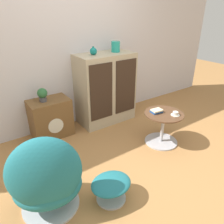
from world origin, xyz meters
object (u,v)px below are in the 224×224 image
Objects in this scene: ottoman at (111,186)px; coffee_table at (163,127)px; potted_plant at (42,94)px; book_stack at (156,111)px; tv_console at (51,118)px; vase_leftmost at (93,51)px; egg_chair at (47,180)px; vase_inner_left at (116,47)px; teacup at (175,114)px; sideboard at (106,89)px.

ottoman is 1.27m from coffee_table.
coffee_table is at bearing -40.62° from potted_plant.
tv_console is at bearing 138.31° from book_stack.
coffee_table is 1.48m from vase_leftmost.
tv_console is at bearing 68.25° from egg_chair.
coffee_table is 3.27× the size of vase_inner_left.
coffee_table is (1.74, 0.22, -0.12)m from egg_chair.
teacup is (1.36, -1.23, -0.19)m from potted_plant.
ottoman is (0.55, -0.22, -0.20)m from egg_chair.
vase_inner_left is (1.12, 1.49, 1.04)m from ottoman.
tv_console is 1.55m from book_stack.
teacup reaches higher than book_stack.
potted_plant is at bearing 70.91° from egg_chair.
sideboard is 0.68m from vase_inner_left.
potted_plant is at bearing 137.99° from teacup.
egg_chair is at bearing -172.79° from coffee_table.
book_stack is at bearing 130.67° from coffee_table.
book_stack is at bearing -40.04° from potted_plant.
vase_inner_left is (0.40, -0.00, 0.03)m from vase_leftmost.
egg_chair is at bearing -139.29° from sideboard.
potted_plant is (-1.28, 1.10, 0.43)m from coffee_table.
coffee_table reaches higher than ottoman.
sideboard is 0.99m from tv_console.
vase_leftmost is 1.02× the size of teacup.
tv_console is 3.50× the size of vase_inner_left.
potted_plant reaches higher than ottoman.
vase_leftmost reaches higher than teacup.
vase_inner_left is at bearing -0.00° from vase_leftmost.
sideboard reaches higher than teacup.
tv_console is 0.40m from potted_plant.
tv_console is at bearing 176.32° from vase_leftmost.
teacup reaches higher than coffee_table.
potted_plant is at bearing 177.71° from vase_inner_left.
coffee_table is 1.43m from vase_inner_left.
sideboard reaches higher than ottoman.
teacup is at bearing -58.22° from coffee_table.
coffee_table is 4.51× the size of teacup.
sideboard reaches higher than egg_chair.
vase_leftmost is (0.75, -0.05, 0.90)m from tv_console.
sideboard is at bearing -3.13° from tv_console.
ottoman is 1.62m from potted_plant.
coffee_table is 4.43× the size of vase_leftmost.
egg_chair is 7.19× the size of teacup.
vase_inner_left is at bearing 93.60° from coffee_table.
ottoman is 0.77× the size of coffee_table.
teacup is (0.14, -1.18, -0.73)m from vase_inner_left.
tv_console is 1.38× the size of ottoman.
potted_plant is at bearing 139.96° from book_stack.
coffee_table is 1.74m from potted_plant.
book_stack is at bearing -67.66° from vase_leftmost.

